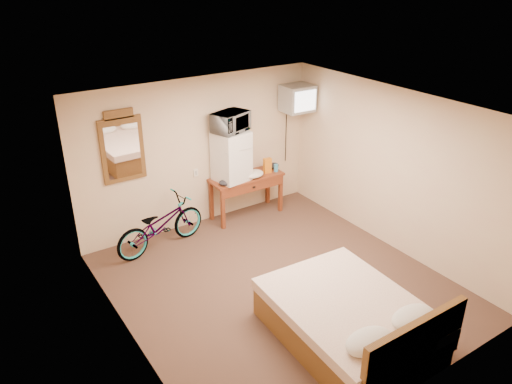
# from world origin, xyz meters

# --- Properties ---
(room) EXTENTS (4.60, 4.64, 2.50)m
(room) POSITION_xyz_m (-0.00, 0.00, 1.25)
(room) COLOR #4F3327
(room) RESTS_ON ground
(desk) EXTENTS (1.30, 0.53, 0.75)m
(desk) POSITION_xyz_m (0.76, 2.00, 0.62)
(desk) COLOR brown
(desk) RESTS_ON floor
(mini_fridge) EXTENTS (0.59, 0.57, 0.85)m
(mini_fridge) POSITION_xyz_m (0.48, 2.06, 1.17)
(mini_fridge) COLOR white
(mini_fridge) RESTS_ON desk
(microwave) EXTENTS (0.69, 0.58, 0.32)m
(microwave) POSITION_xyz_m (0.48, 2.06, 1.76)
(microwave) COLOR white
(microwave) RESTS_ON mini_fridge
(snack_bag) EXTENTS (0.14, 0.09, 0.27)m
(snack_bag) POSITION_xyz_m (1.15, 1.96, 0.88)
(snack_bag) COLOR orange
(snack_bag) RESTS_ON desk
(blue_cup) EXTENTS (0.08, 0.08, 0.13)m
(blue_cup) POSITION_xyz_m (1.31, 1.93, 0.82)
(blue_cup) COLOR #3A96C7
(blue_cup) RESTS_ON desk
(cloth_cream) EXTENTS (0.39, 0.30, 0.12)m
(cloth_cream) POSITION_xyz_m (0.82, 1.93, 0.81)
(cloth_cream) COLOR beige
(cloth_cream) RESTS_ON desk
(cloth_dark_a) EXTENTS (0.25, 0.19, 0.09)m
(cloth_dark_a) POSITION_xyz_m (0.28, 1.92, 0.80)
(cloth_dark_a) COLOR black
(cloth_dark_a) RESTS_ON desk
(cloth_dark_b) EXTENTS (0.21, 0.17, 0.09)m
(cloth_dark_b) POSITION_xyz_m (1.35, 2.08, 0.80)
(cloth_dark_b) COLOR black
(cloth_dark_b) RESTS_ON desk
(crt_television) EXTENTS (0.54, 0.61, 0.45)m
(crt_television) POSITION_xyz_m (1.80, 2.02, 1.97)
(crt_television) COLOR black
(crt_television) RESTS_ON room
(wall_mirror) EXTENTS (0.66, 0.04, 1.11)m
(wall_mirror) POSITION_xyz_m (-1.27, 2.27, 1.61)
(wall_mirror) COLOR brown
(wall_mirror) RESTS_ON room
(bicycle) EXTENTS (1.62, 0.80, 0.81)m
(bicycle) POSITION_xyz_m (-0.95, 1.84, 0.41)
(bicycle) COLOR black
(bicycle) RESTS_ON floor
(bed) EXTENTS (1.58, 2.04, 0.90)m
(bed) POSITION_xyz_m (0.03, -1.38, 0.30)
(bed) COLOR brown
(bed) RESTS_ON floor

